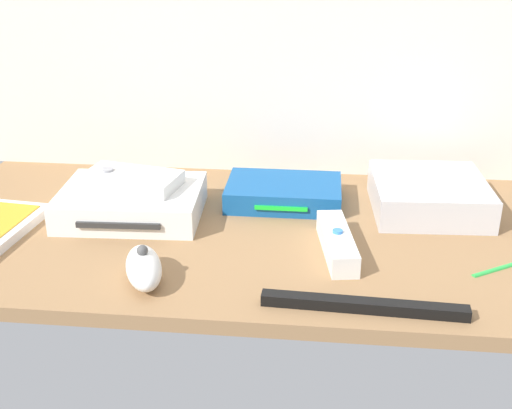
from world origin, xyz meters
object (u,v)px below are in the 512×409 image
(remote_nunchuk, at_px, (144,267))
(stylus_pen, at_px, (500,267))
(mini_computer, at_px, (429,195))
(remote_classic_pad, at_px, (131,180))
(sensor_bar, at_px, (364,305))
(game_console, at_px, (132,202))
(remote_wand, at_px, (337,242))
(network_router, at_px, (284,193))

(remote_nunchuk, distance_m, stylus_pen, 0.46)
(mini_computer, bearing_deg, remote_classic_pad, -173.04)
(mini_computer, distance_m, stylus_pen, 0.19)
(remote_classic_pad, distance_m, sensor_bar, 0.42)
(sensor_bar, bearing_deg, mini_computer, 71.99)
(game_console, bearing_deg, stylus_pen, -14.70)
(remote_wand, relative_size, stylus_pen, 1.69)
(remote_classic_pad, bearing_deg, game_console, -70.19)
(mini_computer, height_order, remote_nunchuk, mini_computer)
(game_console, height_order, remote_wand, game_console)
(network_router, xyz_separation_m, remote_classic_pad, (-0.23, -0.06, 0.04))
(sensor_bar, bearing_deg, network_router, 113.02)
(mini_computer, xyz_separation_m, remote_wand, (-0.14, -0.16, -0.01))
(mini_computer, bearing_deg, remote_nunchuk, -145.85)
(mini_computer, bearing_deg, remote_wand, -132.43)
(game_console, relative_size, mini_computer, 1.21)
(network_router, relative_size, remote_nunchuk, 1.65)
(game_console, height_order, remote_classic_pad, remote_classic_pad)
(remote_nunchuk, bearing_deg, stylus_pen, -9.81)
(network_router, bearing_deg, stylus_pen, -32.29)
(mini_computer, bearing_deg, game_console, -171.59)
(game_console, xyz_separation_m, remote_classic_pad, (-0.00, 0.01, 0.03))
(remote_wand, height_order, remote_classic_pad, remote_classic_pad)
(remote_nunchuk, height_order, remote_classic_pad, remote_classic_pad)
(mini_computer, xyz_separation_m, sensor_bar, (-0.11, -0.30, -0.02))
(remote_nunchuk, distance_m, sensor_bar, 0.27)
(game_console, distance_m, remote_nunchuk, 0.20)
(network_router, height_order, remote_wand, same)
(sensor_bar, xyz_separation_m, stylus_pen, (0.18, 0.12, -0.00))
(remote_wand, relative_size, sensor_bar, 0.63)
(sensor_bar, bearing_deg, remote_wand, 104.60)
(game_console, bearing_deg, remote_nunchuk, -72.55)
(mini_computer, bearing_deg, stylus_pen, -68.91)
(remote_nunchuk, xyz_separation_m, remote_classic_pad, (-0.07, 0.20, 0.03))
(network_router, xyz_separation_m, remote_nunchuk, (-0.16, -0.27, 0.00))
(remote_classic_pad, relative_size, sensor_bar, 0.65)
(game_console, bearing_deg, sensor_bar, -36.58)
(stylus_pen, bearing_deg, mini_computer, 111.09)
(game_console, distance_m, network_router, 0.24)
(mini_computer, relative_size, stylus_pen, 1.99)
(remote_wand, relative_size, remote_classic_pad, 0.97)
(remote_nunchuk, bearing_deg, game_console, 90.13)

